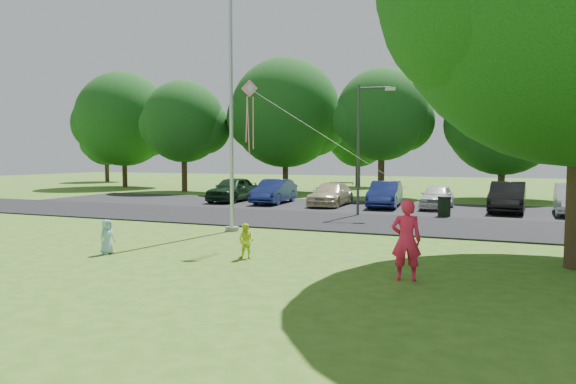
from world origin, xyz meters
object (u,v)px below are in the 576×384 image
at_px(flagpole, 231,119).
at_px(kite, 253,105).
at_px(woman, 406,240).
at_px(child_blue, 107,237).
at_px(street_lamp, 364,138).
at_px(trash_can, 444,207).
at_px(child_yellow, 246,241).

relative_size(flagpole, kite, 1.83).
bearing_deg(woman, child_blue, -13.30).
xyz_separation_m(street_lamp, woman, (3.84, -11.80, -2.73)).
distance_m(street_lamp, child_blue, 13.07).
relative_size(flagpole, trash_can, 10.41).
xyz_separation_m(trash_can, kite, (-4.75, -10.12, 3.85)).
distance_m(street_lamp, child_yellow, 11.40).
bearing_deg(flagpole, child_yellow, -57.74).
bearing_deg(trash_can, street_lamp, -166.09).
distance_m(woman, child_blue, 8.45).
distance_m(trash_can, child_blue, 15.10).
distance_m(street_lamp, woman, 12.70).
distance_m(flagpole, child_yellow, 6.47).
xyz_separation_m(flagpole, child_yellow, (2.84, -4.50, -3.68)).
height_order(street_lamp, woman, street_lamp).
bearing_deg(child_yellow, child_blue, -169.39).
distance_m(child_yellow, kite, 4.25).
distance_m(street_lamp, trash_can, 4.84).
height_order(trash_can, woman, woman).
distance_m(trash_can, woman, 12.69).
bearing_deg(child_yellow, trash_can, 68.79).
relative_size(woman, child_yellow, 1.90).
distance_m(woman, kite, 6.60).
bearing_deg(child_blue, kite, -45.16).
bearing_deg(child_blue, street_lamp, -13.62).
xyz_separation_m(woman, kite, (-5.04, 2.56, 3.42)).
bearing_deg(flagpole, trash_can, 46.26).
xyz_separation_m(flagpole, street_lamp, (3.44, 6.44, -0.52)).
xyz_separation_m(flagpole, woman, (7.28, -5.36, -3.25)).
relative_size(trash_can, kite, 0.18).
distance_m(flagpole, trash_can, 10.78).
xyz_separation_m(street_lamp, child_yellow, (-0.60, -10.94, -3.17)).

